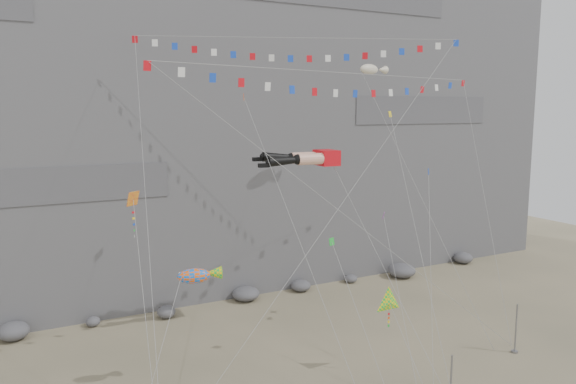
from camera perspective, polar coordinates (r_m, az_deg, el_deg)
The scene contains 16 objects.
ground at distance 40.94m, azimuth 5.68°, elevation -17.90°, with size 120.00×120.00×0.00m, color gray.
cliff at distance 66.12m, azimuth -9.88°, elevation 14.29°, with size 80.00×28.00×50.00m, color slate.
talus_boulders at distance 54.60m, azimuth -4.30°, elevation -10.31°, with size 60.00×3.00×1.20m, color #5D5D62, non-canonical shape.
anchor_pole_right at distance 46.34m, azimuth 22.15°, elevation -12.72°, with size 0.12×0.12×3.80m, color gray.
legs_kite at distance 43.87m, azimuth 1.78°, elevation 3.41°, with size 6.87×17.78×21.74m.
flag_banner_upper at distance 47.43m, azimuth 1.21°, elevation 15.35°, with size 28.42×19.63×32.21m.
flag_banner_lower at distance 41.90m, azimuth 5.93°, elevation 11.91°, with size 30.85×10.55×24.47m.
harlequin_kite at distance 34.84m, azimuth -15.46°, elevation -0.73°, with size 1.91×7.56×14.34m.
fish_windsock at distance 35.80m, azimuth -9.55°, elevation -8.43°, with size 7.22×6.28×10.88m.
delta_kite at distance 39.28m, azimuth 10.27°, elevation -11.00°, with size 2.49×6.83×8.40m.
blimp_windsock at distance 51.43m, azimuth 8.27°, elevation 12.15°, with size 4.41×14.44×25.48m.
small_kite_a at distance 42.87m, azimuth -4.31°, elevation 9.08°, with size 1.85×15.84×24.34m.
small_kite_b at distance 45.74m, azimuth 9.71°, elevation -2.56°, with size 6.17×12.03×15.80m.
small_kite_c at distance 39.75m, azimuth 4.54°, elevation -5.27°, with size 2.09×10.66×13.43m.
small_kite_d at distance 46.82m, azimuth 10.45°, elevation 7.25°, with size 5.01×13.38×22.23m.
small_kite_e at distance 46.59m, azimuth 14.09°, elevation 1.68°, with size 7.70×9.78×17.43m.
Camera 1 is at (-20.35, -30.53, 18.14)m, focal length 35.00 mm.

